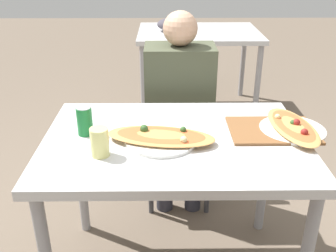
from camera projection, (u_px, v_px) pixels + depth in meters
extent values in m
cube|color=silver|center=(175.00, 142.00, 1.67)|extent=(1.12, 0.78, 0.04)
cylinder|color=#99999E|center=(80.00, 176.00, 2.13)|extent=(0.05, 0.05, 0.72)
cylinder|color=#99999E|center=(265.00, 175.00, 2.14)|extent=(0.05, 0.05, 0.72)
cube|color=#3F2D1E|center=(179.00, 137.00, 2.39)|extent=(0.40, 0.40, 0.04)
cube|color=#3F2D1E|center=(178.00, 92.00, 2.46)|extent=(0.38, 0.03, 0.41)
cylinder|color=#38383D|center=(208.00, 184.00, 2.34)|extent=(0.03, 0.03, 0.41)
cylinder|color=#38383D|center=(151.00, 184.00, 2.34)|extent=(0.03, 0.03, 0.41)
cylinder|color=#38383D|center=(203.00, 155.00, 2.65)|extent=(0.03, 0.03, 0.41)
cylinder|color=#38383D|center=(152.00, 155.00, 2.64)|extent=(0.03, 0.03, 0.41)
cylinder|color=#2D2D38|center=(193.00, 177.00, 2.37)|extent=(0.10, 0.10, 0.45)
cylinder|color=#2D2D38|center=(165.00, 177.00, 2.37)|extent=(0.10, 0.10, 0.45)
cube|color=#474C38|center=(179.00, 93.00, 2.24)|extent=(0.39, 0.24, 0.55)
sphere|color=tan|center=(180.00, 28.00, 2.08)|extent=(0.19, 0.19, 0.19)
cylinder|color=white|center=(161.00, 140.00, 1.63)|extent=(0.30, 0.30, 0.01)
ellipsoid|color=tan|center=(161.00, 136.00, 1.63)|extent=(0.48, 0.27, 0.02)
ellipsoid|color=#D16033|center=(161.00, 135.00, 1.62)|extent=(0.39, 0.22, 0.01)
sphere|color=#335928|center=(183.00, 130.00, 1.65)|extent=(0.03, 0.03, 0.03)
sphere|color=beige|center=(184.00, 140.00, 1.57)|extent=(0.03, 0.03, 0.03)
sphere|color=#335928|center=(144.00, 129.00, 1.65)|extent=(0.04, 0.04, 0.04)
cylinder|color=#197233|center=(85.00, 121.00, 1.67)|extent=(0.07, 0.07, 0.12)
cylinder|color=silver|center=(83.00, 108.00, 1.64)|extent=(0.06, 0.06, 0.00)
cylinder|color=#E0DB7F|center=(100.00, 142.00, 1.51)|extent=(0.07, 0.07, 0.11)
cube|color=brown|center=(272.00, 130.00, 1.72)|extent=(0.37, 0.27, 0.01)
cylinder|color=white|center=(292.00, 130.00, 1.72)|extent=(0.28, 0.28, 0.01)
ellipsoid|color=tan|center=(293.00, 126.00, 1.71)|extent=(0.21, 0.42, 0.02)
ellipsoid|color=#D16033|center=(293.00, 125.00, 1.71)|extent=(0.18, 0.34, 0.01)
sphere|color=beige|center=(278.00, 117.00, 1.77)|extent=(0.03, 0.03, 0.03)
sphere|color=maroon|center=(304.00, 132.00, 1.63)|extent=(0.03, 0.03, 0.03)
sphere|color=#335928|center=(293.00, 123.00, 1.71)|extent=(0.03, 0.03, 0.03)
sphere|color=maroon|center=(296.00, 123.00, 1.71)|extent=(0.03, 0.03, 0.03)
cube|color=silver|center=(199.00, 33.00, 3.59)|extent=(1.10, 0.80, 0.04)
ellipsoid|color=#4C4751|center=(175.00, 24.00, 3.55)|extent=(0.32, 0.24, 0.12)
cylinder|color=#99999E|center=(143.00, 86.00, 3.43)|extent=(0.05, 0.05, 0.72)
cylinder|color=#99999E|center=(257.00, 85.00, 3.44)|extent=(0.05, 0.05, 0.72)
cylinder|color=#99999E|center=(146.00, 63.00, 4.06)|extent=(0.05, 0.05, 0.72)
cylinder|color=#99999E|center=(243.00, 63.00, 4.07)|extent=(0.05, 0.05, 0.72)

